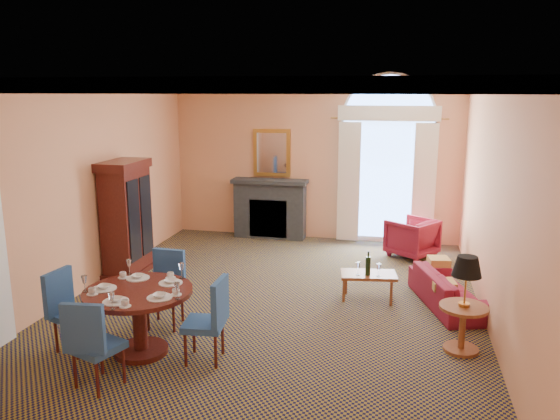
% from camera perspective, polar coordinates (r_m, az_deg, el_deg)
% --- Properties ---
extents(ground, '(7.50, 7.50, 0.00)m').
position_cam_1_polar(ground, '(8.29, -0.77, -9.54)').
color(ground, '#121239').
rests_on(ground, ground).
extents(room_envelope, '(6.04, 7.52, 3.45)m').
position_cam_1_polar(room_envelope, '(8.36, 0.08, 8.37)').
color(room_envelope, '#F5A875').
rests_on(room_envelope, ground).
extents(armoire, '(0.56, 1.00, 1.96)m').
position_cam_1_polar(armoire, '(9.60, -15.74, -1.03)').
color(armoire, '#3E130E').
rests_on(armoire, ground).
extents(dining_table, '(1.28, 1.28, 1.01)m').
position_cam_1_polar(dining_table, '(6.77, -14.53, -9.70)').
color(dining_table, '#3E130E').
rests_on(dining_table, ground).
extents(dining_chair_north, '(0.48, 0.49, 1.01)m').
position_cam_1_polar(dining_chair_north, '(7.54, -11.72, -7.44)').
color(dining_chair_north, '#224C89').
rests_on(dining_chair_north, ground).
extents(dining_chair_south, '(0.57, 0.57, 1.01)m').
position_cam_1_polar(dining_chair_south, '(6.13, -19.14, -12.68)').
color(dining_chair_south, '#224C89').
rests_on(dining_chair_south, ground).
extents(dining_chair_east, '(0.49, 0.49, 1.01)m').
position_cam_1_polar(dining_chair_east, '(6.43, -7.16, -10.82)').
color(dining_chair_east, '#224C89').
rests_on(dining_chair_east, ground).
extents(dining_chair_west, '(0.56, 0.56, 1.01)m').
position_cam_1_polar(dining_chair_west, '(7.12, -21.28, -9.26)').
color(dining_chair_west, '#224C89').
rests_on(dining_chair_west, ground).
extents(sofa, '(1.14, 1.82, 0.50)m').
position_cam_1_polar(sofa, '(8.44, 17.21, -7.93)').
color(sofa, maroon).
rests_on(sofa, ground).
extents(armchair, '(1.10, 1.10, 0.73)m').
position_cam_1_polar(armchair, '(10.64, 13.61, -2.83)').
color(armchair, maroon).
rests_on(armchair, ground).
extents(coffee_table, '(0.88, 0.57, 0.79)m').
position_cam_1_polar(coffee_table, '(8.32, 9.22, -6.69)').
color(coffee_table, brown).
rests_on(coffee_table, ground).
extents(side_table, '(0.58, 0.58, 1.17)m').
position_cam_1_polar(side_table, '(6.92, 18.77, -8.15)').
color(side_table, brown).
rests_on(side_table, ground).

